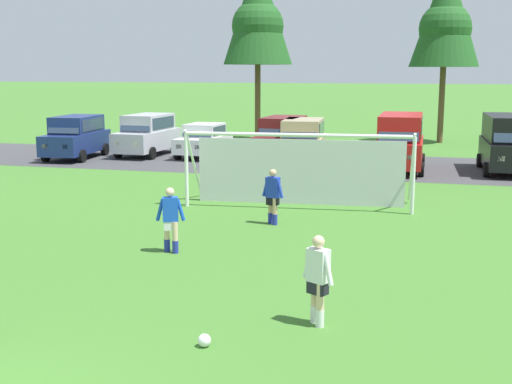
{
  "coord_description": "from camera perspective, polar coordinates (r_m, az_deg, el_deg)",
  "views": [
    {
      "loc": [
        5.95,
        -6.13,
        4.49
      ],
      "look_at": [
        1.51,
        10.8,
        1.25
      ],
      "focal_mm": 46.58,
      "sensor_mm": 36.0,
      "label": 1
    }
  ],
  "objects": [
    {
      "name": "player_striker_near",
      "position": [
        11.87,
        5.33,
        -7.56
      ],
      "size": [
        0.65,
        0.5,
        1.64
      ],
      "color": "beige",
      "rests_on": "ground"
    },
    {
      "name": "tree_mid_left",
      "position": [
        42.89,
        15.99,
        14.34
      ],
      "size": [
        4.18,
        4.18,
        11.16
      ],
      "color": "brown",
      "rests_on": "ground"
    },
    {
      "name": "player_winger_right",
      "position": [
        16.55,
        -7.35,
        -2.41
      ],
      "size": [
        0.74,
        0.37,
        1.64
      ],
      "color": "beige",
      "rests_on": "ground"
    },
    {
      "name": "soccer_ball",
      "position": [
        11.2,
        -4.44,
        -12.58
      ],
      "size": [
        0.22,
        0.22,
        0.22
      ],
      "color": "white",
      "rests_on": "ground"
    },
    {
      "name": "parking_lot_strip",
      "position": [
        32.25,
        3.93,
        2.46
      ],
      "size": [
        52.0,
        8.4,
        0.01
      ],
      "primitive_type": "cube",
      "color": "#3D3D3F",
      "rests_on": "ground"
    },
    {
      "name": "parked_car_slot_far_right",
      "position": [
        31.26,
        20.81,
        4.01
      ],
      "size": [
        2.31,
        4.86,
        2.52
      ],
      "color": "black",
      "rests_on": "ground"
    },
    {
      "name": "ground_plane",
      "position": [
        22.41,
        -1.0,
        -1.08
      ],
      "size": [
        400.0,
        400.0,
        0.0
      ],
      "primitive_type": "plane",
      "color": "#3D7028"
    },
    {
      "name": "parked_car_slot_left",
      "position": [
        35.68,
        -9.31,
        4.91
      ],
      "size": [
        2.3,
        4.68,
        2.16
      ],
      "color": "#B2B2BC",
      "rests_on": "ground"
    },
    {
      "name": "parked_car_slot_center",
      "position": [
        33.39,
        2.29,
        4.66
      ],
      "size": [
        2.34,
        4.7,
        2.16
      ],
      "color": "maroon",
      "rests_on": "ground"
    },
    {
      "name": "tree_left_edge",
      "position": [
        42.69,
        0.15,
        15.1
      ],
      "size": [
        4.32,
        4.32,
        11.53
      ],
      "color": "brown",
      "rests_on": "ground"
    },
    {
      "name": "parked_car_slot_right",
      "position": [
        30.51,
        12.29,
        4.31
      ],
      "size": [
        2.2,
        4.8,
        2.52
      ],
      "color": "red",
      "rests_on": "ground"
    },
    {
      "name": "player_winger_left",
      "position": [
        19.44,
        1.45,
        -0.4
      ],
      "size": [
        0.71,
        0.33,
        1.64
      ],
      "color": "tan",
      "rests_on": "ground"
    },
    {
      "name": "parked_car_slot_far_left",
      "position": [
        35.25,
        -15.19,
        4.61
      ],
      "size": [
        2.41,
        4.74,
        2.16
      ],
      "color": "navy",
      "rests_on": "ground"
    },
    {
      "name": "soccer_goal",
      "position": [
        22.11,
        3.74,
        2.13
      ],
      "size": [
        7.55,
        2.56,
        2.57
      ],
      "color": "white",
      "rests_on": "ground"
    },
    {
      "name": "parked_car_slot_center_right",
      "position": [
        31.8,
        4.04,
        4.36
      ],
      "size": [
        2.39,
        4.73,
        2.16
      ],
      "color": "tan",
      "rests_on": "ground"
    },
    {
      "name": "parked_car_slot_center_left",
      "position": [
        34.72,
        -4.5,
        4.47
      ],
      "size": [
        2.16,
        4.27,
        1.72
      ],
      "color": "silver",
      "rests_on": "ground"
    }
  ]
}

